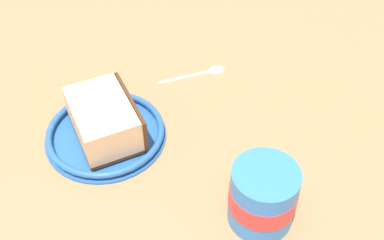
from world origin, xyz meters
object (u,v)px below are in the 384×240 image
(cake_slice, at_px, (105,120))
(small_plate, at_px, (105,134))
(teaspoon, at_px, (206,71))
(tea_mug, at_px, (263,195))

(cake_slice, bearing_deg, small_plate, -143.63)
(small_plate, xyz_separation_m, teaspoon, (0.12, 0.18, -0.00))
(small_plate, bearing_deg, teaspoon, 56.38)
(cake_slice, relative_size, teaspoon, 1.36)
(small_plate, bearing_deg, tea_mug, -21.30)
(small_plate, height_order, teaspoon, small_plate)
(tea_mug, xyz_separation_m, teaspoon, (-0.12, 0.27, -0.04))
(cake_slice, height_order, teaspoon, cake_slice)
(cake_slice, bearing_deg, teaspoon, 56.63)
(small_plate, distance_m, tea_mug, 0.26)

